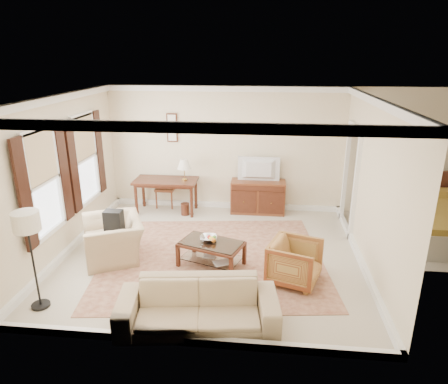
% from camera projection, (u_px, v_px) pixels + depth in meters
% --- Properties ---
extents(room_shell, '(5.51, 5.01, 2.91)m').
position_uv_depth(room_shell, '(210.00, 123.00, 6.69)').
color(room_shell, beige).
rests_on(room_shell, ground).
extents(annex_bedroom, '(3.00, 2.70, 2.90)m').
position_uv_depth(annex_bedroom, '(440.00, 224.00, 8.02)').
color(annex_bedroom, beige).
rests_on(annex_bedroom, ground).
extents(window_front, '(0.12, 1.56, 1.80)m').
position_uv_depth(window_front, '(44.00, 183.00, 6.60)').
color(window_front, '#CCB284').
rests_on(window_front, room_shell).
extents(window_rear, '(0.12, 1.56, 1.80)m').
position_uv_depth(window_rear, '(85.00, 159.00, 8.10)').
color(window_rear, '#CCB284').
rests_on(window_rear, room_shell).
extents(doorway, '(0.10, 1.12, 2.25)m').
position_uv_depth(doorway, '(350.00, 181.00, 8.28)').
color(doorway, white).
rests_on(doorway, room_shell).
extents(rug, '(4.39, 3.90, 0.01)m').
position_uv_depth(rug, '(212.00, 258.00, 7.35)').
color(rug, brown).
rests_on(rug, room_shell).
extents(writing_desk, '(1.46, 0.73, 0.80)m').
position_uv_depth(writing_desk, '(166.00, 184.00, 9.32)').
color(writing_desk, '#482114').
rests_on(writing_desk, room_shell).
extents(desk_chair, '(0.45, 0.45, 1.05)m').
position_uv_depth(desk_chair, '(165.00, 186.00, 9.71)').
color(desk_chair, brown).
rests_on(desk_chair, room_shell).
extents(desk_lamp, '(0.32, 0.32, 0.50)m').
position_uv_depth(desk_lamp, '(184.00, 170.00, 9.16)').
color(desk_lamp, silver).
rests_on(desk_lamp, writing_desk).
extents(framed_prints, '(0.25, 0.04, 0.68)m').
position_uv_depth(framed_prints, '(172.00, 128.00, 9.30)').
color(framed_prints, '#482114').
rests_on(framed_prints, room_shell).
extents(sideboard, '(1.26, 0.48, 0.77)m').
position_uv_depth(sideboard, '(258.00, 197.00, 9.38)').
color(sideboard, brown).
rests_on(sideboard, room_shell).
extents(tv, '(0.92, 0.53, 0.12)m').
position_uv_depth(tv, '(259.00, 162.00, 9.09)').
color(tv, black).
rests_on(tv, sideboard).
extents(coffee_table, '(1.23, 0.96, 0.46)m').
position_uv_depth(coffee_table, '(211.00, 248.00, 7.00)').
color(coffee_table, '#482114').
rests_on(coffee_table, room_shell).
extents(fruit_bowl, '(0.42, 0.42, 0.10)m').
position_uv_depth(fruit_bowl, '(209.00, 238.00, 7.02)').
color(fruit_bowl, silver).
rests_on(fruit_bowl, coffee_table).
extents(book_a, '(0.28, 0.09, 0.38)m').
position_uv_depth(book_a, '(205.00, 254.00, 7.16)').
color(book_a, brown).
rests_on(book_a, coffee_table).
extents(book_b, '(0.15, 0.26, 0.38)m').
position_uv_depth(book_b, '(220.00, 260.00, 6.94)').
color(book_b, brown).
rests_on(book_b, coffee_table).
extents(striped_armchair, '(0.93, 0.96, 0.79)m').
position_uv_depth(striped_armchair, '(295.00, 260.00, 6.49)').
color(striped_armchair, brown).
rests_on(striped_armchair, room_shell).
extents(club_armchair, '(1.17, 1.36, 1.00)m').
position_uv_depth(club_armchair, '(113.00, 232.00, 7.24)').
color(club_armchair, tan).
rests_on(club_armchair, room_shell).
extents(backpack, '(0.35, 0.39, 0.40)m').
position_uv_depth(backpack, '(114.00, 220.00, 7.16)').
color(backpack, black).
rests_on(backpack, club_armchair).
extents(sofa, '(2.25, 0.91, 0.85)m').
position_uv_depth(sofa, '(198.00, 299.00, 5.40)').
color(sofa, tan).
rests_on(sofa, room_shell).
extents(floor_lamp, '(0.37, 0.37, 1.52)m').
position_uv_depth(floor_lamp, '(27.00, 229.00, 5.55)').
color(floor_lamp, black).
rests_on(floor_lamp, room_shell).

